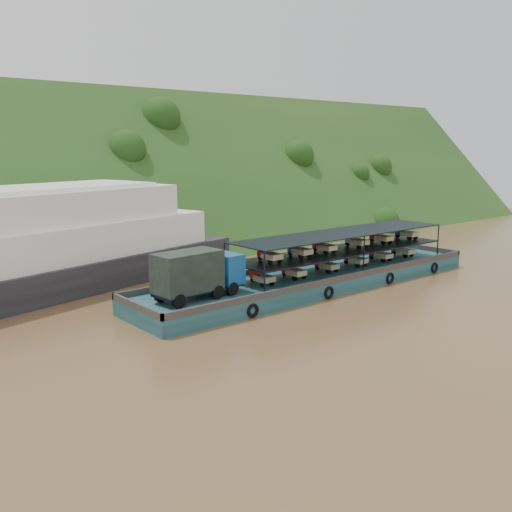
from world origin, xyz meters
TOP-DOWN VIEW (x-y plane):
  - ground at (0.00, 0.00)m, footprint 160.00×160.00m
  - hillside at (0.00, 36.00)m, footprint 140.00×39.60m
  - cargo_barge at (2.03, 1.24)m, footprint 35.00×7.18m
  - passenger_ferry at (-18.20, 15.31)m, footprint 45.17×20.91m

SIDE VIEW (x-z plane):
  - ground at x=0.00m, z-range 0.00..0.00m
  - hillside at x=0.00m, z-range -19.80..19.80m
  - cargo_barge at x=2.03m, z-range -1.21..3.60m
  - passenger_ferry at x=-18.20m, z-range -0.59..8.28m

